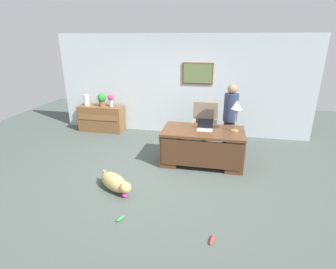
% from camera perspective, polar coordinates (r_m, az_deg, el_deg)
% --- Properties ---
extents(ground_plane, '(12.00, 12.00, 0.00)m').
position_cam_1_polar(ground_plane, '(5.35, -1.92, -8.56)').
color(ground_plane, '#4C5651').
extents(back_wall, '(7.00, 0.16, 2.70)m').
position_cam_1_polar(back_wall, '(7.34, 2.79, 10.63)').
color(back_wall, silver).
rests_on(back_wall, ground_plane).
extents(desk, '(1.71, 0.93, 0.76)m').
position_cam_1_polar(desk, '(5.67, 7.49, -2.44)').
color(desk, brown).
rests_on(desk, ground_plane).
extents(credenza, '(1.28, 0.50, 0.74)m').
position_cam_1_polar(credenza, '(7.91, -14.25, 3.43)').
color(credenza, brown).
rests_on(credenza, ground_plane).
extents(armchair, '(0.60, 0.59, 1.10)m').
position_cam_1_polar(armchair, '(6.59, 7.92, 1.58)').
color(armchair, gray).
rests_on(armchair, ground_plane).
extents(person_standing, '(0.32, 0.32, 1.63)m').
position_cam_1_polar(person_standing, '(6.22, 13.32, 3.43)').
color(person_standing, '#262323').
rests_on(person_standing, ground_plane).
extents(dog_lying, '(0.77, 0.64, 0.30)m').
position_cam_1_polar(dog_lying, '(4.85, -11.44, -10.19)').
color(dog_lying, tan).
rests_on(dog_lying, ground_plane).
extents(laptop, '(0.32, 0.22, 0.22)m').
position_cam_1_polar(laptop, '(5.58, 8.04, 1.61)').
color(laptop, '#B2B5BA').
rests_on(laptop, desk).
extents(desk_lamp, '(0.22, 0.22, 0.65)m').
position_cam_1_polar(desk_lamp, '(5.48, 14.70, 5.83)').
color(desk_lamp, '#9E8447').
rests_on(desk_lamp, desk).
extents(vase_with_flowers, '(0.17, 0.17, 0.35)m').
position_cam_1_polar(vase_with_flowers, '(7.63, -12.33, 7.52)').
color(vase_with_flowers, silver).
rests_on(vase_with_flowers, credenza).
extents(vase_empty, '(0.15, 0.15, 0.31)m').
position_cam_1_polar(vase_empty, '(7.98, -17.34, 7.19)').
color(vase_empty, silver).
rests_on(vase_empty, credenza).
extents(potted_plant, '(0.24, 0.24, 0.36)m').
position_cam_1_polar(potted_plant, '(7.75, -14.22, 7.44)').
color(potted_plant, brown).
rests_on(potted_plant, credenza).
extents(dog_toy_ball, '(0.09, 0.09, 0.09)m').
position_cam_1_polar(dog_toy_ball, '(4.68, -9.46, -12.83)').
color(dog_toy_ball, '#D8338C').
rests_on(dog_toy_ball, ground_plane).
extents(dog_toy_bone, '(0.11, 0.16, 0.05)m').
position_cam_1_polar(dog_toy_bone, '(4.20, -10.31, -17.54)').
color(dog_toy_bone, green).
rests_on(dog_toy_bone, ground_plane).
extents(dog_toy_plush, '(0.09, 0.20, 0.05)m').
position_cam_1_polar(dog_toy_plush, '(3.85, 9.56, -21.64)').
color(dog_toy_plush, '#E53F33').
rests_on(dog_toy_plush, ground_plane).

